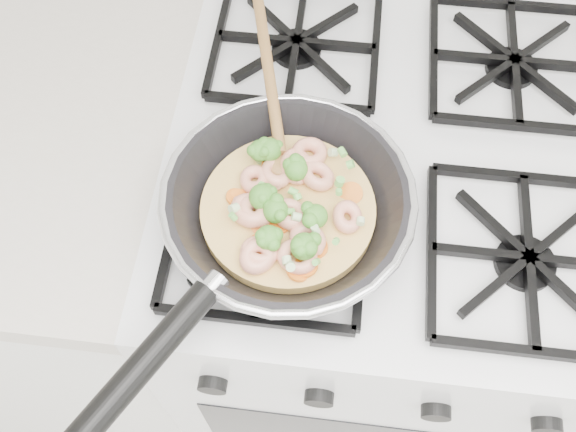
# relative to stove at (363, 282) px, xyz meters

# --- Properties ---
(stove) EXTENTS (0.60, 0.60, 0.92)m
(stove) POSITION_rel_stove_xyz_m (0.00, 0.00, 0.00)
(stove) COLOR white
(stove) RESTS_ON ground
(skillet) EXTENTS (0.32, 0.58, 0.09)m
(skillet) POSITION_rel_stove_xyz_m (-0.13, -0.14, 0.50)
(skillet) COLOR black
(skillet) RESTS_ON stove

